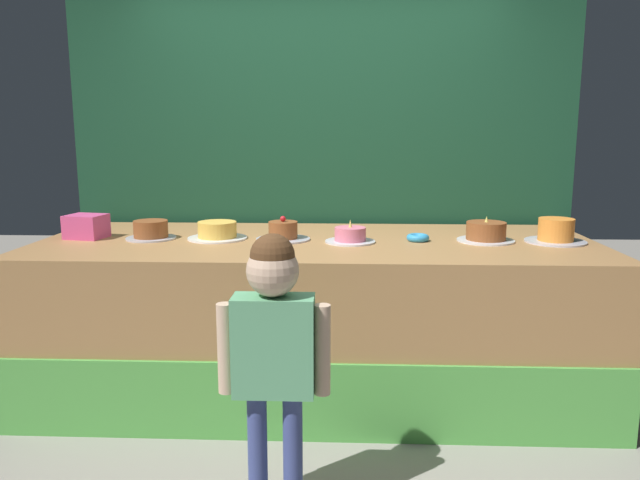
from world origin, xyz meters
name	(u,v)px	position (x,y,z in m)	size (l,w,h in m)	color
ground_plane	(311,440)	(0.00, 0.00, 0.00)	(12.00, 12.00, 0.00)	gray
stage_platform	(317,316)	(0.00, 0.64, 0.46)	(3.26, 1.31, 0.93)	#B27F4C
curtain_backdrop	(322,146)	(0.00, 1.39, 1.46)	(3.46, 0.08, 2.92)	#19472D
child_figure	(274,337)	(-0.11, -0.59, 0.76)	(0.45, 0.21, 1.17)	#3F4C8C
pink_box	(86,226)	(-1.38, 0.65, 1.00)	(0.21, 0.18, 0.14)	#E74E90
donut	(418,238)	(0.59, 0.63, 0.95)	(0.13, 0.13, 0.04)	#3399D8
cake_far_left	(151,230)	(-0.99, 0.64, 0.98)	(0.29, 0.29, 0.11)	silver
cake_left	(217,231)	(-0.59, 0.66, 0.97)	(0.35, 0.35, 0.10)	white
cake_center_left	(283,232)	(-0.20, 0.64, 0.97)	(0.32, 0.32, 0.14)	silver
cake_center_right	(350,236)	(0.20, 0.58, 0.97)	(0.29, 0.29, 0.13)	silver
cake_right	(486,232)	(0.99, 0.65, 0.98)	(0.33, 0.33, 0.15)	silver
cake_far_right	(556,232)	(1.38, 0.63, 0.99)	(0.35, 0.35, 0.14)	silver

